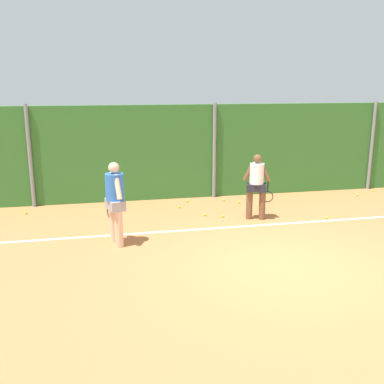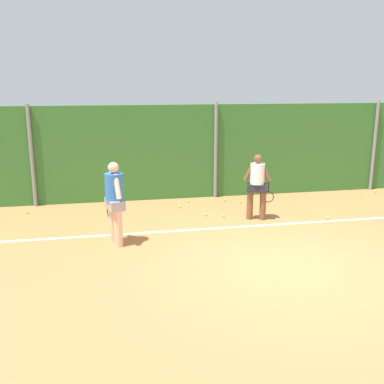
{
  "view_description": "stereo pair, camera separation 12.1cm",
  "coord_description": "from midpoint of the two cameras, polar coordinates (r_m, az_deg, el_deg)",
  "views": [
    {
      "loc": [
        -3.21,
        -7.06,
        3.26
      ],
      "look_at": [
        -1.25,
        2.28,
        0.9
      ],
      "focal_mm": 41.26,
      "sensor_mm": 36.0,
      "label": 1
    },
    {
      "loc": [
        -3.09,
        -7.08,
        3.26
      ],
      "look_at": [
        -1.25,
        2.28,
        0.9
      ],
      "focal_mm": 41.26,
      "sensor_mm": 36.0,
      "label": 2
    }
  ],
  "objects": [
    {
      "name": "fence_post_left",
      "position": [
        12.48,
        -20.48,
        4.32
      ],
      "size": [
        0.1,
        0.1,
        2.75
      ],
      "primitive_type": "cylinder",
      "color": "gray",
      "rests_on": "ground_plane"
    },
    {
      "name": "fence_post_center",
      "position": [
        12.73,
        2.63,
        5.35
      ],
      "size": [
        0.1,
        0.1,
        2.75
      ],
      "primitive_type": "cylinder",
      "color": "gray",
      "rests_on": "ground_plane"
    },
    {
      "name": "tennis_ball_6",
      "position": [
        12.56,
        3.83,
        -1.04
      ],
      "size": [
        0.07,
        0.07,
        0.07
      ],
      "primitive_type": "sphere",
      "color": "#CCDB33",
      "rests_on": "ground_plane"
    },
    {
      "name": "tennis_ball_4",
      "position": [
        11.06,
        3.66,
        -3.11
      ],
      "size": [
        0.07,
        0.07,
        0.07
      ],
      "primitive_type": "sphere",
      "color": "#CCDB33",
      "rests_on": "ground_plane"
    },
    {
      "name": "court_baseline_paint",
      "position": [
        10.42,
        6.41,
        -4.42
      ],
      "size": [
        12.78,
        0.1,
        0.01
      ],
      "primitive_type": "cube",
      "color": "white",
      "rests_on": "ground_plane"
    },
    {
      "name": "tennis_ball_7",
      "position": [
        14.02,
        20.39,
        -0.32
      ],
      "size": [
        0.07,
        0.07,
        0.07
      ],
      "primitive_type": "sphere",
      "color": "#CCDB33",
      "rests_on": "ground_plane"
    },
    {
      "name": "player_midcourt",
      "position": [
        10.79,
        8.04,
        1.11
      ],
      "size": [
        0.74,
        0.41,
        1.61
      ],
      "rotation": [
        0.0,
        0.0,
        5.95
      ],
      "color": "brown",
      "rests_on": "ground_plane"
    },
    {
      "name": "tennis_ball_1",
      "position": [
        12.39,
        5.81,
        -1.3
      ],
      "size": [
        0.07,
        0.07,
        0.07
      ],
      "primitive_type": "sphere",
      "color": "#CCDB33",
      "rests_on": "ground_plane"
    },
    {
      "name": "fence_post_right",
      "position": [
        14.81,
        21.99,
        5.56
      ],
      "size": [
        0.1,
        0.1,
        2.75
      ],
      "primitive_type": "cylinder",
      "color": "gray",
      "rests_on": "ground_plane"
    },
    {
      "name": "tennis_ball_9",
      "position": [
        11.86,
        -1.97,
        -1.92
      ],
      "size": [
        0.07,
        0.07,
        0.07
      ],
      "primitive_type": "sphere",
      "color": "#CCDB33",
      "rests_on": "ground_plane"
    },
    {
      "name": "tennis_ball_5",
      "position": [
        12.1,
        -20.95,
        -2.53
      ],
      "size": [
        0.07,
        0.07,
        0.07
      ],
      "primitive_type": "sphere",
      "color": "#CCDB33",
      "rests_on": "ground_plane"
    },
    {
      "name": "tennis_ball_0",
      "position": [
        11.16,
        1.39,
        -2.94
      ],
      "size": [
        0.07,
        0.07,
        0.07
      ],
      "primitive_type": "sphere",
      "color": "#CCDB33",
      "rests_on": "ground_plane"
    },
    {
      "name": "ground_plane",
      "position": [
        9.74,
        7.8,
        -5.81
      ],
      "size": [
        26.9,
        26.9,
        0.0
      ],
      "primitive_type": "plane",
      "color": "#C67542"
    },
    {
      "name": "hedge_fence_backdrop",
      "position": [
        12.91,
        2.44,
        5.32
      ],
      "size": [
        17.49,
        0.25,
        2.68
      ],
      "primitive_type": "cube",
      "color": "#33702D",
      "rests_on": "ground_plane"
    },
    {
      "name": "player_foreground_near",
      "position": [
        9.11,
        -10.3,
        -0.91
      ],
      "size": [
        0.42,
        0.76,
        1.73
      ],
      "rotation": [
        0.0,
        0.0,
        1.84
      ],
      "color": "beige",
      "rests_on": "ground_plane"
    },
    {
      "name": "tennis_ball_8",
      "position": [
        14.7,
        22.1,
        0.15
      ],
      "size": [
        0.07,
        0.07,
        0.07
      ],
      "primitive_type": "sphere",
      "color": "#CCDB33",
      "rests_on": "ground_plane"
    },
    {
      "name": "tennis_ball_2",
      "position": [
        11.4,
        16.71,
        -3.16
      ],
      "size": [
        0.07,
        0.07,
        0.07
      ],
      "primitive_type": "sphere",
      "color": "#CCDB33",
      "rests_on": "ground_plane"
    },
    {
      "name": "tennis_ball_3",
      "position": [
        12.43,
        -0.91,
        -1.17
      ],
      "size": [
        0.07,
        0.07,
        0.07
      ],
      "primitive_type": "sphere",
      "color": "#CCDB33",
      "rests_on": "ground_plane"
    }
  ]
}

